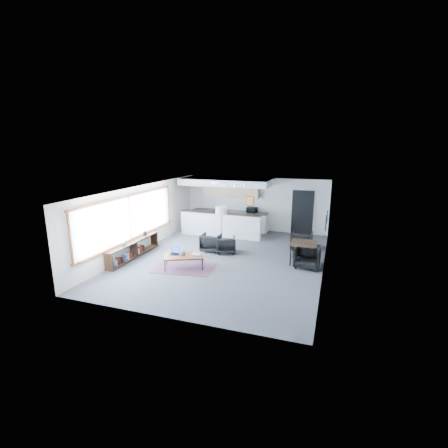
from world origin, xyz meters
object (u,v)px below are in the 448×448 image
(laptop, at_px, (175,252))
(dining_chair_near, at_px, (307,257))
(dining_table, at_px, (304,244))
(armchair_left, at_px, (211,242))
(book_stack, at_px, (197,255))
(armchair_right, at_px, (226,244))
(floor_lamp, at_px, (221,212))
(ceramic_pot, at_px, (183,253))
(microwave, at_px, (252,209))
(dining_chair_far, at_px, (301,241))
(coffee_table, at_px, (184,256))

(laptop, xyz_separation_m, dining_chair_near, (4.37, 1.39, -0.15))
(dining_table, height_order, dining_chair_near, dining_table)
(armchair_left, distance_m, dining_chair_near, 3.84)
(book_stack, bearing_deg, armchair_right, 78.23)
(book_stack, xyz_separation_m, armchair_left, (-0.25, 1.98, -0.11))
(floor_lamp, bearing_deg, ceramic_pot, -97.19)
(armchair_right, xyz_separation_m, floor_lamp, (-0.50, 0.86, 1.09))
(armchair_right, bearing_deg, microwave, -113.67)
(laptop, height_order, floor_lamp, floor_lamp)
(dining_table, xyz_separation_m, microwave, (-2.85, 3.67, 0.40))
(armchair_right, bearing_deg, dining_chair_near, 148.67)
(laptop, distance_m, dining_chair_far, 5.21)
(armchair_left, bearing_deg, book_stack, 94.38)
(laptop, height_order, dining_chair_far, dining_chair_far)
(coffee_table, distance_m, microwave, 5.61)
(armchair_right, xyz_separation_m, dining_chair_far, (2.74, 1.44, -0.02))
(book_stack, bearing_deg, microwave, 84.45)
(book_stack, distance_m, armchair_left, 1.99)
(dining_chair_far, distance_m, microwave, 3.41)
(book_stack, distance_m, dining_table, 3.82)
(coffee_table, relative_size, armchair_right, 2.12)
(coffee_table, xyz_separation_m, book_stack, (0.45, 0.05, 0.08))
(armchair_left, relative_size, armchair_right, 1.04)
(floor_lamp, xyz_separation_m, dining_chair_near, (3.65, -1.40, -1.09))
(floor_lamp, height_order, dining_table, floor_lamp)
(dining_chair_near, distance_m, dining_chair_far, 2.02)
(laptop, xyz_separation_m, dining_chair_far, (3.97, 3.37, -0.17))
(dining_table, relative_size, dining_chair_far, 1.32)
(floor_lamp, xyz_separation_m, microwave, (0.63, 2.64, -0.36))
(floor_lamp, height_order, dining_chair_near, floor_lamp)
(dining_chair_near, relative_size, dining_chair_far, 1.06)
(book_stack, bearing_deg, laptop, 179.84)
(floor_lamp, relative_size, microwave, 3.43)
(ceramic_pot, distance_m, armchair_right, 2.22)
(coffee_table, height_order, dining_table, dining_table)
(book_stack, distance_m, dining_chair_near, 3.81)
(dining_chair_near, bearing_deg, armchair_left, 173.37)
(coffee_table, height_order, armchair_left, armchair_left)
(dining_chair_near, bearing_deg, coffee_table, -158.03)
(book_stack, distance_m, dining_chair_far, 4.61)
(coffee_table, relative_size, dining_table, 1.69)
(floor_lamp, bearing_deg, laptop, -104.51)
(laptop, bearing_deg, microwave, 67.16)
(coffee_table, xyz_separation_m, ceramic_pot, (-0.02, -0.06, 0.15))
(laptop, distance_m, armchair_right, 2.29)
(book_stack, height_order, armchair_left, armchair_left)
(floor_lamp, bearing_deg, dining_table, -16.47)
(coffee_table, height_order, armchair_right, armchair_right)
(floor_lamp, distance_m, dining_table, 3.71)
(armchair_right, bearing_deg, dining_chair_far, -173.83)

